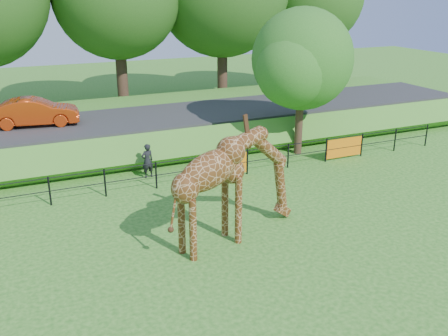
{
  "coord_description": "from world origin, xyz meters",
  "views": [
    {
      "loc": [
        -4.99,
        -9.83,
        7.46
      ],
      "look_at": [
        1.15,
        4.02,
        2.0
      ],
      "focal_mm": 40.0,
      "sensor_mm": 36.0,
      "label": 1
    }
  ],
  "objects_px": {
    "giraffe": "(235,186)",
    "car_red": "(35,112)",
    "tree_east": "(304,63)",
    "visitor": "(147,161)"
  },
  "relations": [
    {
      "from": "giraffe",
      "to": "tree_east",
      "type": "relative_size",
      "value": 0.72
    },
    {
      "from": "giraffe",
      "to": "car_red",
      "type": "height_order",
      "value": "giraffe"
    },
    {
      "from": "giraffe",
      "to": "visitor",
      "type": "distance_m",
      "value": 6.51
    },
    {
      "from": "tree_east",
      "to": "car_red",
      "type": "bearing_deg",
      "value": 157.29
    },
    {
      "from": "giraffe",
      "to": "tree_east",
      "type": "bearing_deg",
      "value": 29.46
    },
    {
      "from": "visitor",
      "to": "car_red",
      "type": "bearing_deg",
      "value": -64.95
    },
    {
      "from": "giraffe",
      "to": "visitor",
      "type": "relative_size",
      "value": 3.37
    },
    {
      "from": "visitor",
      "to": "tree_east",
      "type": "relative_size",
      "value": 0.22
    },
    {
      "from": "giraffe",
      "to": "visitor",
      "type": "xyz_separation_m",
      "value": [
        -1.06,
        6.34,
        -1.02
      ]
    },
    {
      "from": "car_red",
      "to": "tree_east",
      "type": "bearing_deg",
      "value": -104.78
    }
  ]
}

